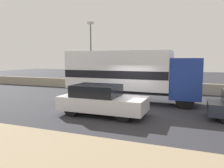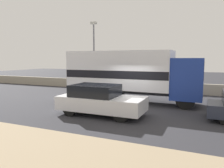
# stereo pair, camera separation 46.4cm
# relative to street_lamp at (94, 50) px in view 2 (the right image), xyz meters

# --- Properties ---
(ground_plane) EXTENTS (80.00, 80.00, 0.00)m
(ground_plane) POSITION_rel_street_lamp_xyz_m (5.60, -7.22, -3.64)
(ground_plane) COLOR #2D2D33
(dirt_shoulder_foreground) EXTENTS (60.00, 4.70, 0.04)m
(dirt_shoulder_foreground) POSITION_rel_street_lamp_xyz_m (5.60, -13.76, -3.62)
(dirt_shoulder_foreground) COLOR #9E896B
(dirt_shoulder_foreground) RESTS_ON ground_plane
(stone_wall_backdrop) EXTENTS (60.00, 0.35, 0.86)m
(stone_wall_backdrop) POSITION_rel_street_lamp_xyz_m (5.60, 0.44, -3.21)
(stone_wall_backdrop) COLOR #A39984
(stone_wall_backdrop) RESTS_ON ground_plane
(street_lamp) EXTENTS (0.56, 0.28, 6.20)m
(street_lamp) POSITION_rel_street_lamp_xyz_m (0.00, 0.00, 0.00)
(street_lamp) COLOR slate
(street_lamp) RESTS_ON ground_plane
(box_truck) EXTENTS (8.64, 2.48, 3.33)m
(box_truck) POSITION_rel_street_lamp_xyz_m (5.03, -4.49, -1.72)
(box_truck) COLOR navy
(box_truck) RESTS_ON ground_plane
(car_hatchback) EXTENTS (4.37, 1.89, 1.53)m
(car_hatchback) POSITION_rel_street_lamp_xyz_m (4.77, -8.38, -2.87)
(car_hatchback) COLOR silver
(car_hatchback) RESTS_ON ground_plane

